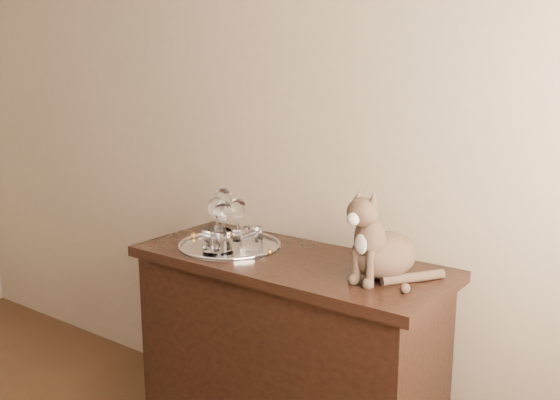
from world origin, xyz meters
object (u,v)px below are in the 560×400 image
(wine_glass_b, at_px, (238,219))
(wine_glass_d, at_px, (223,223))
(tumbler_a, at_px, (223,242))
(wine_glass_c, at_px, (217,220))
(cat, at_px, (384,232))
(sideboard, at_px, (288,363))
(wine_glass_a, at_px, (223,213))
(tumbler_c, at_px, (251,240))
(tray, at_px, (230,247))
(tumbler_b, at_px, (214,241))

(wine_glass_b, height_order, wine_glass_d, wine_glass_d)
(wine_glass_b, bearing_deg, wine_glass_d, -83.04)
(tumbler_a, bearing_deg, wine_glass_c, 139.46)
(wine_glass_c, bearing_deg, wine_glass_b, 65.66)
(wine_glass_b, relative_size, cat, 0.55)
(sideboard, distance_m, wine_glass_a, 0.64)
(sideboard, height_order, tumbler_c, tumbler_c)
(sideboard, xyz_separation_m, wine_glass_b, (-0.29, 0.06, 0.52))
(sideboard, relative_size, wine_glass_b, 7.02)
(tray, distance_m, cat, 0.66)
(tumbler_a, xyz_separation_m, cat, (0.60, 0.13, 0.10))
(wine_glass_c, relative_size, wine_glass_d, 1.01)
(wine_glass_d, xyz_separation_m, tumbler_b, (0.04, -0.10, -0.04))
(tray, distance_m, tumbler_c, 0.13)
(sideboard, distance_m, tumbler_b, 0.56)
(wine_glass_d, distance_m, tumbler_a, 0.11)
(wine_glass_c, xyz_separation_m, tumbler_c, (0.19, -0.02, -0.04))
(tumbler_b, bearing_deg, cat, 14.52)
(tray, height_order, wine_glass_c, wine_glass_c)
(tumbler_a, height_order, cat, cat)
(wine_glass_a, xyz_separation_m, wine_glass_d, (0.07, -0.08, -0.01))
(tray, distance_m, tumbler_a, 0.11)
(cat, bearing_deg, wine_glass_c, -167.18)
(tumbler_b, bearing_deg, tumbler_a, 54.35)
(wine_glass_a, height_order, tumbler_a, wine_glass_a)
(tumbler_a, bearing_deg, tray, 115.15)
(tray, height_order, tumbler_b, tumbler_b)
(tray, relative_size, tumbler_c, 4.25)
(tray, distance_m, wine_glass_c, 0.12)
(tumbler_a, distance_m, cat, 0.62)
(sideboard, bearing_deg, tumbler_b, -148.80)
(wine_glass_b, bearing_deg, sideboard, -12.10)
(tumbler_a, bearing_deg, wine_glass_d, 129.23)
(tumbler_a, distance_m, tumbler_b, 0.03)
(tumbler_c, bearing_deg, wine_glass_a, 158.96)
(tray, bearing_deg, cat, 4.11)
(wine_glass_d, relative_size, tumbler_c, 1.93)
(wine_glass_a, relative_size, tumbler_c, 2.24)
(sideboard, relative_size, tumbler_a, 13.42)
(wine_glass_b, distance_m, wine_glass_d, 0.11)
(tumbler_a, relative_size, tumbler_c, 0.95)
(wine_glass_c, distance_m, cat, 0.71)
(tumbler_a, relative_size, tumbler_b, 0.91)
(wine_glass_d, bearing_deg, tumbler_c, -1.13)
(wine_glass_b, distance_m, tumbler_c, 0.19)
(cat, bearing_deg, tumbler_c, -163.47)
(wine_glass_d, bearing_deg, tumbler_a, -50.77)
(sideboard, distance_m, tumbler_c, 0.50)
(wine_glass_b, distance_m, wine_glass_c, 0.09)
(tumbler_a, bearing_deg, cat, 12.53)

